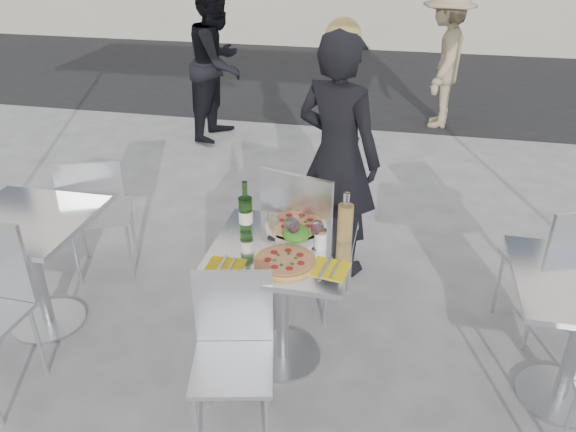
% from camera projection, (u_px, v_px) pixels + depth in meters
% --- Properties ---
extents(ground, '(80.00, 80.00, 0.00)m').
position_uv_depth(ground, '(283.00, 357.00, 3.25)').
color(ground, slate).
extents(street_asphalt, '(24.00, 5.00, 0.00)m').
position_uv_depth(street_asphalt, '(371.00, 77.00, 8.85)').
color(street_asphalt, black).
rests_on(street_asphalt, ground).
extents(main_table, '(0.72, 0.72, 0.75)m').
position_uv_depth(main_table, '(282.00, 280.00, 3.00)').
color(main_table, '#B7BABF').
rests_on(main_table, ground).
extents(side_table_left, '(0.72, 0.72, 0.75)m').
position_uv_depth(side_table_left, '(31.00, 250.00, 3.27)').
color(side_table_left, '#B7BABF').
rests_on(side_table_left, ground).
extents(chair_far, '(0.56, 0.57, 1.00)m').
position_uv_depth(chair_far, '(304.00, 229.00, 3.38)').
color(chair_far, silver).
rests_on(chair_far, ground).
extents(chair_near, '(0.45, 0.46, 0.83)m').
position_uv_depth(chair_near, '(233.00, 343.00, 2.64)').
color(chair_near, silver).
rests_on(chair_near, ground).
extents(side_chair_lfar, '(0.54, 0.55, 0.91)m').
position_uv_depth(side_chair_lfar, '(97.00, 208.00, 3.75)').
color(side_chair_lfar, silver).
rests_on(side_chair_lfar, ground).
extents(side_chair_rfar, '(0.55, 0.56, 0.92)m').
position_uv_depth(side_chair_rfar, '(563.00, 261.00, 3.15)').
color(side_chair_rfar, silver).
rests_on(side_chair_rfar, ground).
extents(woman_diner, '(0.72, 0.62, 1.68)m').
position_uv_depth(woman_diner, '(338.00, 157.00, 3.72)').
color(woman_diner, black).
rests_on(woman_diner, ground).
extents(pedestrian_a, '(0.72, 0.88, 1.66)m').
position_uv_depth(pedestrian_a, '(218.00, 63.00, 6.11)').
color(pedestrian_a, black).
rests_on(pedestrian_a, ground).
extents(pedestrian_b, '(0.69, 1.08, 1.59)m').
position_uv_depth(pedestrian_b, '(444.00, 59.00, 6.47)').
color(pedestrian_b, '#988662').
rests_on(pedestrian_b, ground).
extents(pizza_near, '(0.31, 0.31, 0.02)m').
position_uv_depth(pizza_near, '(285.00, 261.00, 2.75)').
color(pizza_near, '#DCA455').
rests_on(pizza_near, main_table).
extents(pizza_far, '(0.34, 0.34, 0.03)m').
position_uv_depth(pizza_far, '(296.00, 225.00, 3.07)').
color(pizza_far, white).
rests_on(pizza_far, main_table).
extents(salad_plate, '(0.22, 0.22, 0.09)m').
position_uv_depth(salad_plate, '(296.00, 235.00, 2.93)').
color(salad_plate, white).
rests_on(salad_plate, main_table).
extents(wine_bottle, '(0.08, 0.08, 0.29)m').
position_uv_depth(wine_bottle, '(246.00, 213.00, 2.98)').
color(wine_bottle, '#295A21').
rests_on(wine_bottle, main_table).
extents(carafe, '(0.08, 0.08, 0.29)m').
position_uv_depth(carafe, '(345.00, 223.00, 2.87)').
color(carafe, '#D5B35B').
rests_on(carafe, main_table).
extents(sugar_shaker, '(0.06, 0.06, 0.11)m').
position_uv_depth(sugar_shaker, '(321.00, 239.00, 2.86)').
color(sugar_shaker, white).
rests_on(sugar_shaker, main_table).
extents(wineglass_white_a, '(0.07, 0.07, 0.16)m').
position_uv_depth(wineglass_white_a, '(273.00, 220.00, 2.92)').
color(wineglass_white_a, white).
rests_on(wineglass_white_a, main_table).
extents(wineglass_white_b, '(0.07, 0.07, 0.16)m').
position_uv_depth(wineglass_white_b, '(290.00, 226.00, 2.87)').
color(wineglass_white_b, white).
rests_on(wineglass_white_b, main_table).
extents(wineglass_red_a, '(0.07, 0.07, 0.16)m').
position_uv_depth(wineglass_red_a, '(293.00, 227.00, 2.86)').
color(wineglass_red_a, white).
rests_on(wineglass_red_a, main_table).
extents(wineglass_red_b, '(0.07, 0.07, 0.16)m').
position_uv_depth(wineglass_red_b, '(317.00, 229.00, 2.84)').
color(wineglass_red_b, white).
rests_on(wineglass_red_b, main_table).
extents(napkin_left, '(0.18, 0.20, 0.01)m').
position_uv_depth(napkin_left, '(224.00, 267.00, 2.72)').
color(napkin_left, yellow).
rests_on(napkin_left, main_table).
extents(napkin_right, '(0.20, 0.20, 0.01)m').
position_uv_depth(napkin_right, '(329.00, 269.00, 2.71)').
color(napkin_right, yellow).
rests_on(napkin_right, main_table).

